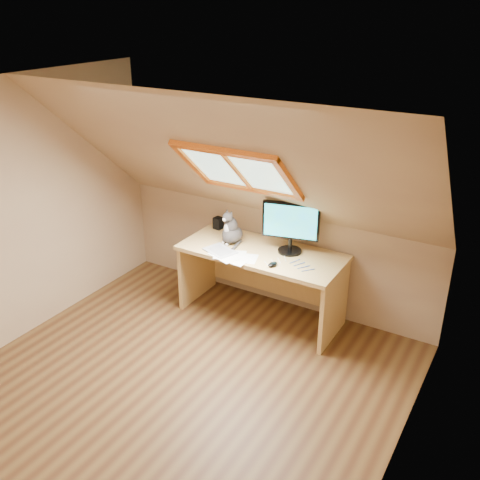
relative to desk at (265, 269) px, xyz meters
The scene contains 10 objects.
ground 1.54m from the desk, 92.50° to the right, with size 3.50×3.50×0.00m, color brown.
room_shell 1.80m from the desk, 92.35° to the right, with size 3.52×3.52×2.41m.
desk is the anchor object (origin of this frame).
monitor 0.57m from the desk, ahead, with size 0.54×0.23×0.50m.
cat 0.50m from the desk, behind, with size 0.26×0.29×0.36m.
desk_speaker 0.74m from the desk, 164.67° to the left, with size 0.09×0.09×0.12m, color black.
graphics_tablet 0.50m from the desk, 139.67° to the right, with size 0.30×0.22×0.01m, color #B2B2B7.
mouse 0.46m from the desk, 51.72° to the right, with size 0.06×0.11×0.03m, color black.
papers 0.44m from the desk, 118.33° to the right, with size 0.35×0.30×0.01m.
cables 0.47m from the desk, 26.74° to the right, with size 0.51×0.26×0.01m.
Camera 1 is at (2.26, -2.75, 2.96)m, focal length 40.00 mm.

